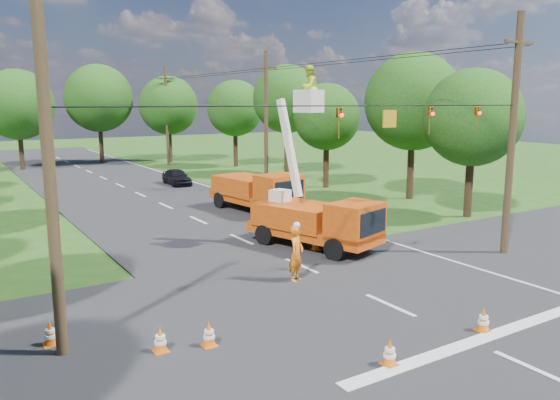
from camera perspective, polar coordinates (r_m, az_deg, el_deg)
ground at (r=34.78m, az=-11.84°, el=-0.66°), size 140.00×140.00×0.00m
road_main at (r=34.78m, az=-11.84°, el=-0.66°), size 12.00×100.00×0.06m
road_cross at (r=19.44m, az=7.30°, el=-9.16°), size 56.00×10.00×0.07m
stop_bar at (r=16.07m, az=19.49°, el=-13.95°), size 9.00×0.45×0.02m
edge_line at (r=37.05m, az=-3.71°, el=0.20°), size 0.12×90.00×0.02m
bucket_truck at (r=24.10m, az=3.80°, el=-1.08°), size 3.96×6.49×7.97m
second_truck at (r=32.28m, az=-2.39°, el=0.97°), size 3.21×6.67×2.40m
ground_worker at (r=19.78m, az=1.72°, el=-5.63°), size 0.90×0.83×2.06m
distant_car at (r=43.60m, az=-10.74°, el=2.39°), size 1.68×3.80×1.27m
traffic_cone_0 at (r=14.15m, az=11.39°, el=-15.37°), size 0.38×0.38×0.71m
traffic_cone_1 at (r=16.78m, az=20.49°, el=-11.65°), size 0.38×0.38×0.71m
traffic_cone_2 at (r=23.98m, az=3.73°, el=-4.46°), size 0.38×0.38×0.71m
traffic_cone_3 at (r=27.87m, az=-0.99°, el=-2.37°), size 0.38×0.38×0.71m
traffic_cone_4 at (r=14.98m, az=-7.43°, el=-13.75°), size 0.38×0.38×0.71m
traffic_cone_5 at (r=14.89m, az=-12.40°, el=-14.07°), size 0.38×0.38×0.71m
traffic_cone_6 at (r=16.11m, az=-22.89°, el=-12.73°), size 0.38×0.38×0.71m
traffic_cone_7 at (r=32.69m, az=-1.29°, el=-0.49°), size 0.38×0.38×0.71m
pole_right_near at (r=24.71m, az=23.10°, el=6.34°), size 1.80×0.30×10.00m
pole_right_mid at (r=39.68m, az=-1.46°, el=8.30°), size 1.80×0.30×10.00m
pole_right_far at (r=57.78m, az=-11.76°, el=8.68°), size 1.80×0.30×10.00m
pole_left at (r=14.41m, az=-22.90°, el=1.74°), size 0.30×0.30×9.00m
signal_span at (r=19.85m, az=12.72°, el=8.39°), size 18.00×0.29×1.07m
tree_right_a at (r=32.28m, az=19.52°, el=8.10°), size 5.40×5.40×8.28m
tree_right_b at (r=37.37m, az=13.76°, el=9.93°), size 6.40×6.40×9.65m
tree_right_c at (r=41.46m, az=4.91°, el=8.63°), size 5.00×5.00×7.83m
tree_right_d at (r=48.93m, az=0.72°, el=10.50°), size 6.00×6.00×9.70m
tree_right_e at (r=55.35m, az=-4.72°, el=9.53°), size 5.60×5.60×8.63m
tree_far_a at (r=57.50m, az=-25.74°, el=8.97°), size 6.60×6.60×9.50m
tree_far_b at (r=60.92m, az=-18.43°, el=10.05°), size 7.00×7.00×10.32m
tree_far_c at (r=59.99m, az=-11.57°, el=9.65°), size 6.20×6.20×9.18m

